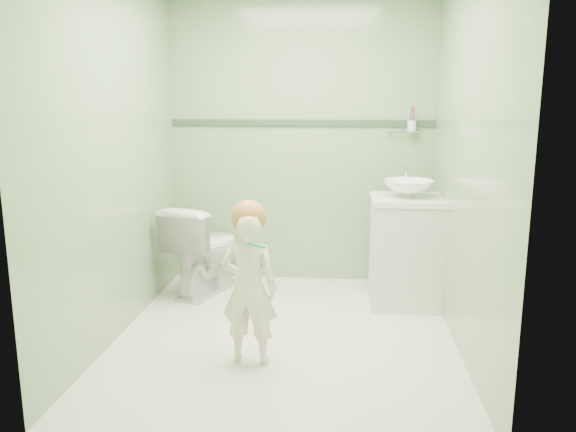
# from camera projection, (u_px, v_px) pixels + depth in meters

# --- Properties ---
(ground) EXTENTS (2.50, 2.50, 0.00)m
(ground) POSITION_uv_depth(u_px,v_px,m) (286.00, 335.00, 3.77)
(ground) COLOR silver
(ground) RESTS_ON ground
(room_shell) EXTENTS (2.50, 2.54, 2.40)m
(room_shell) POSITION_uv_depth(u_px,v_px,m) (286.00, 155.00, 3.53)
(room_shell) COLOR #7BAA79
(room_shell) RESTS_ON ground
(trim_stripe) EXTENTS (2.20, 0.02, 0.05)m
(trim_stripe) POSITION_uv_depth(u_px,v_px,m) (301.00, 123.00, 4.70)
(trim_stripe) COLOR #2F4A37
(trim_stripe) RESTS_ON room_shell
(vanity) EXTENTS (0.52, 0.50, 0.80)m
(vanity) POSITION_uv_depth(u_px,v_px,m) (405.00, 253.00, 4.29)
(vanity) COLOR beige
(vanity) RESTS_ON ground
(counter) EXTENTS (0.54, 0.52, 0.04)m
(counter) POSITION_uv_depth(u_px,v_px,m) (408.00, 200.00, 4.21)
(counter) COLOR white
(counter) RESTS_ON vanity
(basin) EXTENTS (0.37, 0.37, 0.13)m
(basin) POSITION_uv_depth(u_px,v_px,m) (408.00, 188.00, 4.19)
(basin) COLOR white
(basin) RESTS_ON counter
(faucet) EXTENTS (0.03, 0.13, 0.18)m
(faucet) POSITION_uv_depth(u_px,v_px,m) (406.00, 174.00, 4.35)
(faucet) COLOR silver
(faucet) RESTS_ON counter
(cup_holder) EXTENTS (0.26, 0.07, 0.21)m
(cup_holder) POSITION_uv_depth(u_px,v_px,m) (411.00, 126.00, 4.57)
(cup_holder) COLOR silver
(cup_holder) RESTS_ON room_shell
(toilet) EXTENTS (0.62, 0.81, 0.73)m
(toilet) POSITION_uv_depth(u_px,v_px,m) (205.00, 249.00, 4.55)
(toilet) COLOR white
(toilet) RESTS_ON ground
(toddler) EXTENTS (0.34, 0.24, 0.91)m
(toddler) POSITION_uv_depth(u_px,v_px,m) (249.00, 289.00, 3.30)
(toddler) COLOR white
(toddler) RESTS_ON ground
(hair_cap) EXTENTS (0.20, 0.20, 0.20)m
(hair_cap) POSITION_uv_depth(u_px,v_px,m) (249.00, 217.00, 3.24)
(hair_cap) COLOR #BC733B
(hair_cap) RESTS_ON toddler
(teal_toothbrush) EXTENTS (0.11, 0.13, 0.08)m
(teal_toothbrush) POSITION_uv_depth(u_px,v_px,m) (256.00, 245.00, 3.11)
(teal_toothbrush) COLOR #14926F
(teal_toothbrush) RESTS_ON toddler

